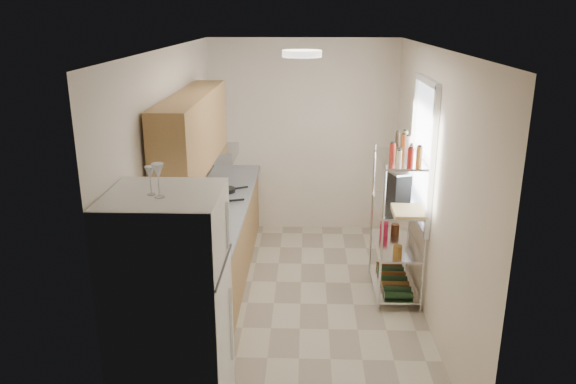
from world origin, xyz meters
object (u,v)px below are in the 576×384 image
Objects in this scene: refrigerator at (172,318)px; frying_pan_large at (217,202)px; rice_cooker at (211,204)px; espresso_machine at (398,185)px; cutting_board at (409,211)px.

frying_pan_large is at bearing 91.40° from refrigerator.
rice_cooker is 0.92× the size of espresso_machine.
refrigerator reaches higher than cutting_board.
refrigerator is 4.39× the size of cutting_board.
rice_cooker is 0.69× the size of cutting_board.
rice_cooker is at bearing 91.66° from refrigerator.
refrigerator is 6.32× the size of rice_cooker.
refrigerator is 2.72m from cutting_board.
espresso_machine reaches higher than rice_cooker.
refrigerator is 2.07m from rice_cooker.
cutting_board is 0.43m from espresso_machine.
rice_cooker reaches higher than frying_pan_large.
rice_cooker is at bearing -108.94° from frying_pan_large.
frying_pan_large is at bearing 165.76° from cutting_board.
rice_cooker is 1.97m from espresso_machine.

